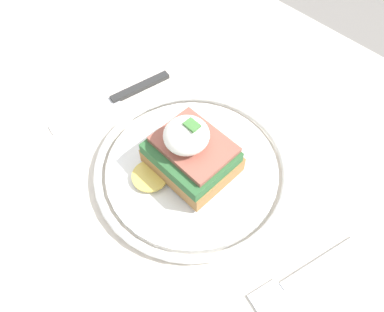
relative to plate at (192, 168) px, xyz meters
name	(u,v)px	position (x,y,z in m)	size (l,w,h in m)	color
ground_plane	(201,300)	(-0.01, -0.02, -0.74)	(6.00, 6.00, 0.00)	gray
dining_table	(209,207)	(-0.01, -0.02, -0.13)	(1.08, 0.67, 0.73)	beige
plate	(192,168)	(0.00, 0.00, 0.00)	(0.24, 0.24, 0.02)	white
sandwich	(190,152)	(0.00, 0.00, 0.04)	(0.10, 0.11, 0.08)	#9E703D
fork	(301,275)	(-0.17, 0.01, -0.01)	(0.05, 0.14, 0.00)	silver
knife	(121,96)	(0.16, -0.01, -0.01)	(0.05, 0.19, 0.01)	#2D2D2D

